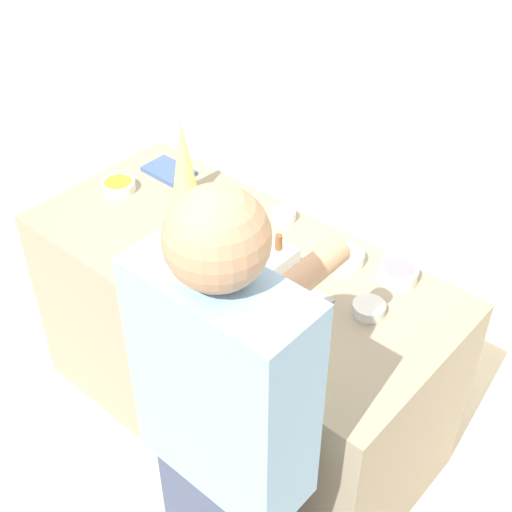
{
  "coord_description": "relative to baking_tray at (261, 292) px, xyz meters",
  "views": [
    {
      "loc": [
        1.39,
        -1.47,
        2.55
      ],
      "look_at": [
        0.1,
        0.0,
        0.95
      ],
      "focal_mm": 50.0,
      "sensor_mm": 36.0,
      "label": 1
    }
  ],
  "objects": [
    {
      "name": "candy_bowl_beside_tree",
      "position": [
        0.34,
        0.16,
        0.02
      ],
      "size": [
        0.11,
        0.11,
        0.04
      ],
      "color": "silver",
      "rests_on": "kitchen_island"
    },
    {
      "name": "candy_bowl_center_rear",
      "position": [
        -0.37,
        0.09,
        0.02
      ],
      "size": [
        0.09,
        0.09,
        0.05
      ],
      "color": "white",
      "rests_on": "kitchen_island"
    },
    {
      "name": "kitchen_island",
      "position": [
        -0.2,
        0.08,
        -0.45
      ],
      "size": [
        1.67,
        0.78,
        0.89
      ],
      "color": "gray",
      "rests_on": "ground_plane"
    },
    {
      "name": "decorative_tree",
      "position": [
        -0.62,
        0.24,
        0.17
      ],
      "size": [
        0.11,
        0.11,
        0.35
      ],
      "color": "#DBD675",
      "rests_on": "kitchen_island"
    },
    {
      "name": "person",
      "position": [
        0.37,
        -0.57,
        0.02
      ],
      "size": [
        0.46,
        0.58,
        1.77
      ],
      "color": "#424C6B",
      "rests_on": "ground_plane"
    },
    {
      "name": "candy_bowl_near_tray_left",
      "position": [
        -0.86,
        0.09,
        0.02
      ],
      "size": [
        0.14,
        0.14,
        0.04
      ],
      "color": "silver",
      "rests_on": "kitchen_island"
    },
    {
      "name": "back_cabinet_block",
      "position": [
        -0.2,
        1.79,
        -0.44
      ],
      "size": [
        6.0,
        0.6,
        0.92
      ],
      "color": "beige",
      "rests_on": "ground_plane"
    },
    {
      "name": "candy_bowl_front_corner",
      "position": [
        -0.29,
        0.26,
        0.02
      ],
      "size": [
        0.09,
        0.09,
        0.04
      ],
      "color": "white",
      "rests_on": "kitchen_island"
    },
    {
      "name": "candy_bowl_far_right",
      "position": [
        -0.21,
        0.38,
        0.02
      ],
      "size": [
        0.09,
        0.09,
        0.04
      ],
      "color": "white",
      "rests_on": "kitchen_island"
    },
    {
      "name": "ground_plane",
      "position": [
        -0.2,
        0.08,
        -0.89
      ],
      "size": [
        12.0,
        12.0,
        0.0
      ],
      "primitive_type": "plane",
      "color": "beige"
    },
    {
      "name": "candy_bowl_near_tray_right",
      "position": [
        0.32,
        0.37,
        0.02
      ],
      "size": [
        0.14,
        0.14,
        0.05
      ],
      "color": "silver",
      "rests_on": "kitchen_island"
    },
    {
      "name": "baking_tray",
      "position": [
        0.0,
        0.0,
        0.0
      ],
      "size": [
        0.44,
        0.26,
        0.01
      ],
      "color": "#9E9EA8",
      "rests_on": "kitchen_island"
    },
    {
      "name": "gingerbread_house",
      "position": [
        0.0,
        0.0,
        0.11
      ],
      "size": [
        0.22,
        0.14,
        0.26
      ],
      "color": "brown",
      "rests_on": "baking_tray"
    },
    {
      "name": "candy_bowl_behind_tray",
      "position": [
        0.12,
        0.32,
        0.02
      ],
      "size": [
        0.13,
        0.13,
        0.05
      ],
      "color": "white",
      "rests_on": "kitchen_island"
    },
    {
      "name": "cookbook",
      "position": [
        -0.8,
        0.32,
        0.01
      ],
      "size": [
        0.21,
        0.14,
        0.02
      ],
      "color": "#3F598C",
      "rests_on": "kitchen_island"
    }
  ]
}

